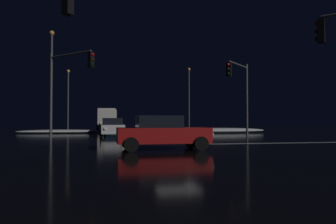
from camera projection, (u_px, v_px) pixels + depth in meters
ground at (177, 145)px, 18.70m from camera, size 120.00×120.00×0.10m
stop_line_north at (156, 138)px, 26.03m from camera, size 0.35×12.75×0.01m
centre_line_ns at (139, 133)px, 37.39m from camera, size 22.00×0.15×0.01m
crosswalk_bar_east at (299, 143)px, 20.23m from camera, size 12.75×0.40×0.01m
snow_bank_left_curb at (62, 131)px, 35.65m from camera, size 9.32×1.50×0.41m
snow_bank_right_curb at (217, 130)px, 36.47m from camera, size 11.22×1.50×0.57m
sedan_white at (112, 127)px, 27.43m from camera, size 2.02×4.33×1.57m
sedan_blue at (114, 126)px, 33.81m from camera, size 2.02×4.33×1.57m
sedan_green at (111, 125)px, 40.08m from camera, size 2.02×4.33×1.57m
box_truck at (106, 118)px, 46.60m from camera, size 2.68×8.28×3.08m
sedan_red_crossing at (162, 132)px, 15.31m from camera, size 4.33×2.02×1.57m
traffic_signal_ne at (240, 85)px, 26.76m from camera, size 2.99×2.99×6.14m
traffic_signal_nw at (67, 78)px, 23.98m from camera, size 3.30×3.30×6.42m
traffic_signal_sw at (18, 20)px, 10.69m from camera, size 2.72×2.72×6.73m
streetlamp_left_near at (51, 75)px, 29.94m from camera, size 0.44×0.44×9.51m
streetlamp_left_far at (68, 95)px, 45.59m from camera, size 0.44×0.44×8.40m
streetlamp_right_far at (189, 94)px, 49.05m from camera, size 0.44×0.44×9.21m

